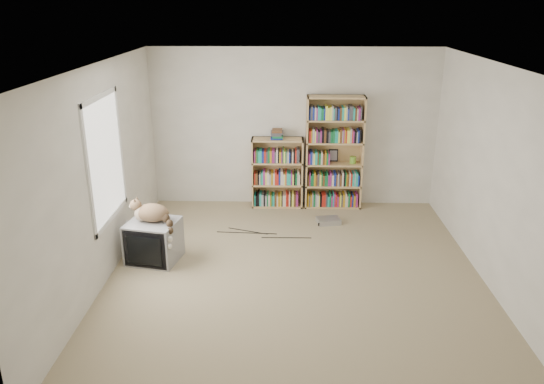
{
  "coord_description": "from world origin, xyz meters",
  "views": [
    {
      "loc": [
        -0.14,
        -5.72,
        3.15
      ],
      "look_at": [
        -0.31,
        1.0,
        0.72
      ],
      "focal_mm": 35.0,
      "sensor_mm": 36.0,
      "label": 1
    }
  ],
  "objects_px": {
    "cat": "(155,216)",
    "bookcase_tall": "(334,155)",
    "bookcase_short": "(277,175)",
    "crt_tv": "(154,241)",
    "dvd_player": "(329,221)"
  },
  "relations": [
    {
      "from": "crt_tv",
      "to": "cat",
      "type": "relative_size",
      "value": 1.15
    },
    {
      "from": "dvd_player",
      "to": "bookcase_short",
      "type": "bearing_deg",
      "value": 126.01
    },
    {
      "from": "crt_tv",
      "to": "bookcase_tall",
      "type": "bearing_deg",
      "value": 50.43
    },
    {
      "from": "crt_tv",
      "to": "dvd_player",
      "type": "bearing_deg",
      "value": 39.57
    },
    {
      "from": "crt_tv",
      "to": "cat",
      "type": "height_order",
      "value": "cat"
    },
    {
      "from": "bookcase_short",
      "to": "cat",
      "type": "bearing_deg",
      "value": -126.87
    },
    {
      "from": "crt_tv",
      "to": "bookcase_short",
      "type": "height_order",
      "value": "bookcase_short"
    },
    {
      "from": "bookcase_tall",
      "to": "bookcase_short",
      "type": "bearing_deg",
      "value": 179.98
    },
    {
      "from": "bookcase_short",
      "to": "dvd_player",
      "type": "xyz_separation_m",
      "value": [
        0.78,
        -0.73,
        -0.47
      ]
    },
    {
      "from": "bookcase_tall",
      "to": "dvd_player",
      "type": "xyz_separation_m",
      "value": [
        -0.11,
        -0.73,
        -0.81
      ]
    },
    {
      "from": "cat",
      "to": "bookcase_tall",
      "type": "relative_size",
      "value": 0.34
    },
    {
      "from": "dvd_player",
      "to": "bookcase_tall",
      "type": "bearing_deg",
      "value": 70.38
    },
    {
      "from": "bookcase_tall",
      "to": "bookcase_short",
      "type": "height_order",
      "value": "bookcase_tall"
    },
    {
      "from": "bookcase_short",
      "to": "dvd_player",
      "type": "height_order",
      "value": "bookcase_short"
    },
    {
      "from": "bookcase_tall",
      "to": "bookcase_short",
      "type": "relative_size",
      "value": 1.6
    }
  ]
}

